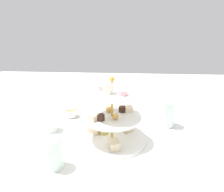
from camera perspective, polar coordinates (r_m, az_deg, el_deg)
name	(u,v)px	position (r m, az deg, el deg)	size (l,w,h in m)	color
ground_plane	(112,139)	(0.83, 0.00, -12.11)	(2.40, 2.40, 0.00)	white
tiered_serving_stand	(112,121)	(0.79, -0.05, -7.22)	(0.28, 0.28, 0.26)	white
water_glass_tall_right	(168,114)	(0.94, 15.47, -4.92)	(0.07, 0.07, 0.12)	silver
water_glass_short_left	(50,123)	(0.92, -17.14, -7.33)	(0.06, 0.06, 0.07)	silver
teacup_with_saucer	(71,113)	(1.03, -11.42, -4.62)	(0.09, 0.09, 0.05)	white
butter_knife_left	(179,190)	(0.65, 18.53, -23.86)	(0.17, 0.01, 0.00)	silver
butter_knife_right	(114,108)	(1.12, 0.51, -3.33)	(0.17, 0.01, 0.00)	silver
water_glass_mid_back	(54,153)	(0.69, -16.11, -15.27)	(0.06, 0.06, 0.10)	silver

